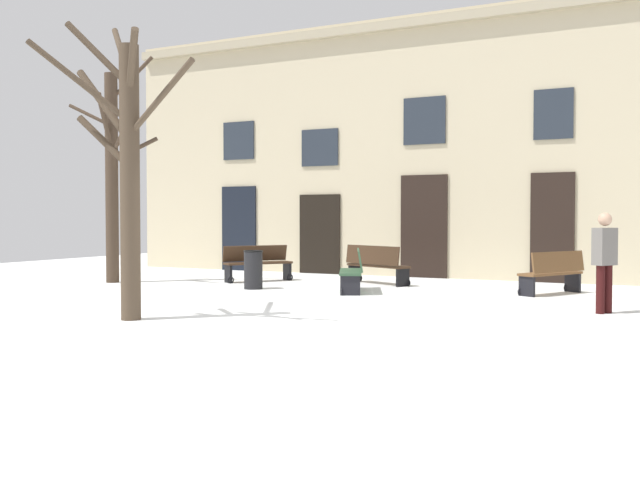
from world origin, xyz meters
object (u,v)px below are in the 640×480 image
(person_crossing_plaza, at_px, (604,258))
(litter_bin, at_px, (253,269))
(bench_facing_shops, at_px, (257,262))
(bench_far_corner, at_px, (553,272))
(tree_foreground, at_px, (126,161))
(bench_by_litter_bin, at_px, (376,264))
(bench_near_center_tree, at_px, (353,271))
(tree_center, at_px, (112,171))

(person_crossing_plaza, bearing_deg, litter_bin, 118.40)
(bench_facing_shops, bearing_deg, bench_far_corner, -54.11)
(tree_foreground, height_order, bench_by_litter_bin, tree_foreground)
(bench_near_center_tree, bearing_deg, tree_center, -107.69)
(bench_by_litter_bin, xyz_separation_m, bench_facing_shops, (-2.92, -0.61, -0.00))
(tree_foreground, distance_m, tree_center, 6.58)
(tree_foreground, xyz_separation_m, litter_bin, (-0.73, 4.88, -2.03))
(tree_center, relative_size, litter_bin, 6.43)
(litter_bin, bearing_deg, person_crossing_plaza, -6.44)
(tree_foreground, distance_m, bench_far_corner, 8.81)
(bench_near_center_tree, bearing_deg, litter_bin, -101.99)
(tree_foreground, bearing_deg, person_crossing_plaza, 31.59)
(tree_center, height_order, person_crossing_plaza, tree_center)
(tree_foreground, distance_m, person_crossing_plaza, 7.89)
(bench_facing_shops, bearing_deg, person_crossing_plaza, -72.04)
(tree_center, distance_m, litter_bin, 4.50)
(tree_center, bearing_deg, bench_by_litter_bin, 22.52)
(bench_near_center_tree, xyz_separation_m, bench_facing_shops, (-3.12, 1.19, 0.02))
(bench_by_litter_bin, relative_size, bench_far_corner, 1.11)
(litter_bin, xyz_separation_m, bench_far_corner, (6.12, 1.79, 0.02))
(tree_center, height_order, litter_bin, tree_center)
(tree_foreground, distance_m, litter_bin, 5.33)
(litter_bin, height_order, bench_far_corner, bench_far_corner)
(tree_center, distance_m, bench_near_center_tree, 6.54)
(tree_foreground, distance_m, bench_facing_shops, 7.02)
(bench_far_corner, relative_size, bench_facing_shops, 0.97)
(litter_bin, xyz_separation_m, bench_near_center_tree, (2.22, 0.46, 0.02))
(bench_far_corner, bearing_deg, tree_foreground, -9.79)
(bench_by_litter_bin, distance_m, person_crossing_plaza, 6.15)
(bench_far_corner, bearing_deg, person_crossing_plaza, 53.69)
(tree_center, bearing_deg, bench_far_corner, 11.19)
(litter_bin, distance_m, bench_facing_shops, 1.88)
(bench_near_center_tree, relative_size, person_crossing_plaza, 1.01)
(bench_far_corner, height_order, person_crossing_plaza, person_crossing_plaza)
(tree_center, xyz_separation_m, bench_near_center_tree, (6.10, 0.65, -2.25))
(bench_far_corner, bearing_deg, litter_bin, -44.50)
(bench_far_corner, relative_size, bench_near_center_tree, 0.96)
(tree_center, bearing_deg, litter_bin, 2.78)
(tree_foreground, xyz_separation_m, bench_near_center_tree, (1.49, 5.34, -2.01))
(bench_facing_shops, bearing_deg, litter_bin, -116.66)
(person_crossing_plaza, bearing_deg, tree_foreground, 156.43)
(litter_bin, bearing_deg, bench_near_center_tree, 11.80)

